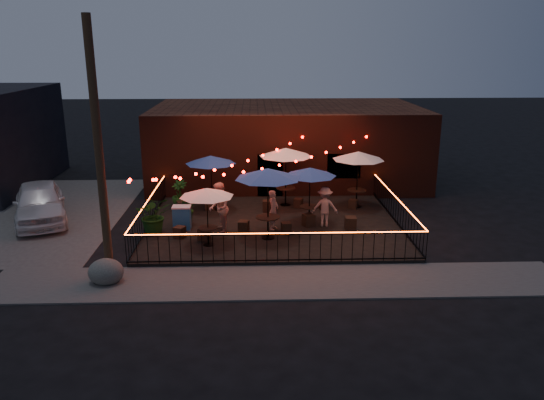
{
  "coord_description": "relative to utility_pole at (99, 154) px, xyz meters",
  "views": [
    {
      "loc": [
        -0.74,
        -18.38,
        7.16
      ],
      "look_at": [
        -0.06,
        1.64,
        1.25
      ],
      "focal_mm": 35.0,
      "sensor_mm": 36.0,
      "label": 1
    }
  ],
  "objects": [
    {
      "name": "bistro_chair_7",
      "position": [
        6.6,
        6.73,
        -3.64
      ],
      "size": [
        0.45,
        0.45,
        0.42
      ],
      "primitive_type": "cube",
      "rotation": [
        0.0,
        0.0,
        2.78
      ],
      "color": "black",
      "rests_on": "patio"
    },
    {
      "name": "cafe_table_4",
      "position": [
        6.85,
        4.57,
        -1.73
      ],
      "size": [
        2.18,
        2.18,
        2.32
      ],
      "rotation": [
        0.0,
        0.0,
        -0.04
      ],
      "color": "black",
      "rests_on": "patio"
    },
    {
      "name": "fence_front",
      "position": [
        5.4,
        0.6,
        -3.34
      ],
      "size": [
        10.0,
        0.04,
        1.04
      ],
      "color": "black",
      "rests_on": "patio"
    },
    {
      "name": "bistro_chair_0",
      "position": [
        1.82,
        3.05,
        -3.63
      ],
      "size": [
        0.49,
        0.49,
        0.44
      ],
      "primitive_type": "cube",
      "rotation": [
        0.0,
        0.0,
        -0.42
      ],
      "color": "black",
      "rests_on": "patio"
    },
    {
      "name": "fence_left",
      "position": [
        0.4,
        4.6,
        -3.34
      ],
      "size": [
        0.04,
        8.0,
        1.04
      ],
      "rotation": [
        0.0,
        0.0,
        1.57
      ],
      "color": "black",
      "rests_on": "patio"
    },
    {
      "name": "cafe_table_2",
      "position": [
        5.14,
        2.94,
        -1.4
      ],
      "size": [
        2.91,
        2.91,
        2.69
      ],
      "rotation": [
        0.0,
        0.0,
        0.22
      ],
      "color": "black",
      "rests_on": "patio"
    },
    {
      "name": "fence_right",
      "position": [
        10.4,
        4.6,
        -3.34
      ],
      "size": [
        0.04,
        8.0,
        1.04
      ],
      "rotation": [
        0.0,
        0.0,
        1.57
      ],
      "color": "black",
      "rests_on": "patio"
    },
    {
      "name": "patron_c",
      "position": [
        7.44,
        4.24,
        -3.05
      ],
      "size": [
        1.08,
        0.68,
        1.6
      ],
      "primitive_type": "imported",
      "rotation": [
        0.0,
        0.0,
        3.06
      ],
      "color": "tan",
      "rests_on": "patio"
    },
    {
      "name": "car_silver",
      "position": [
        -7.6,
        9.94,
        -3.27
      ],
      "size": [
        2.01,
        4.57,
        1.46
      ],
      "primitive_type": "imported",
      "rotation": [
        0.0,
        0.0,
        0.11
      ],
      "color": "#9B9BA2",
      "rests_on": "ground"
    },
    {
      "name": "bistro_chair_5",
      "position": [
        5.86,
        3.46,
        -3.64
      ],
      "size": [
        0.4,
        0.4,
        0.42
      ],
      "primitive_type": "cube",
      "rotation": [
        0.0,
        0.0,
        3.3
      ],
      "color": "black",
      "rests_on": "patio"
    },
    {
      "name": "cafe_table_0",
      "position": [
        2.96,
        2.28,
        -1.9
      ],
      "size": [
        2.38,
        2.38,
        2.14
      ],
      "rotation": [
        0.0,
        0.0,
        0.27
      ],
      "color": "black",
      "rests_on": "patio"
    },
    {
      "name": "cooler",
      "position": [
        1.79,
        4.04,
        -3.37
      ],
      "size": [
        0.72,
        0.52,
        0.94
      ],
      "rotation": [
        0.0,
        0.0,
        -0.01
      ],
      "color": "#2060A4",
      "rests_on": "patio"
    },
    {
      "name": "patron_b",
      "position": [
        3.29,
        3.61,
        -2.86
      ],
      "size": [
        0.85,
        1.04,
        1.97
      ],
      "primitive_type": "imported",
      "rotation": [
        0.0,
        0.0,
        -1.46
      ],
      "color": "tan",
      "rests_on": "patio"
    },
    {
      "name": "sidewalk",
      "position": [
        5.4,
        -0.65,
        -3.98
      ],
      "size": [
        18.0,
        2.5,
        0.05
      ],
      "primitive_type": "cube",
      "color": "#464341",
      "rests_on": "ground"
    },
    {
      "name": "cafe_table_5",
      "position": [
        9.2,
        6.79,
        -1.55
      ],
      "size": [
        2.95,
        2.95,
        2.51
      ],
      "rotation": [
        0.0,
        0.0,
        -0.37
      ],
      "color": "black",
      "rests_on": "patio"
    },
    {
      "name": "patio",
      "position": [
        5.4,
        4.6,
        -3.92
      ],
      "size": [
        10.0,
        8.0,
        0.15
      ],
      "primitive_type": "cube",
      "color": "black",
      "rests_on": "ground"
    },
    {
      "name": "brick_building",
      "position": [
        6.4,
        12.59,
        -2.0
      ],
      "size": [
        14.0,
        8.0,
        4.0
      ],
      "color": "#3A1810",
      "rests_on": "ground"
    },
    {
      "name": "bistro_chair_2",
      "position": [
        1.53,
        6.19,
        -3.6
      ],
      "size": [
        0.53,
        0.53,
        0.5
      ],
      "primitive_type": "cube",
      "rotation": [
        0.0,
        0.0,
        0.32
      ],
      "color": "black",
      "rests_on": "patio"
    },
    {
      "name": "ground",
      "position": [
        5.4,
        2.6,
        -4.0
      ],
      "size": [
        110.0,
        110.0,
        0.0
      ],
      "primitive_type": "plane",
      "color": "black",
      "rests_on": "ground"
    },
    {
      "name": "bistro_chair_3",
      "position": [
        2.68,
        6.57,
        -3.61
      ],
      "size": [
        0.43,
        0.43,
        0.49
      ],
      "primitive_type": "cube",
      "rotation": [
        0.0,
        0.0,
        3.2
      ],
      "color": "black",
      "rests_on": "patio"
    },
    {
      "name": "boulder",
      "position": [
        0.03,
        -0.53,
        -3.61
      ],
      "size": [
        1.0,
        0.85,
        0.77
      ],
      "primitive_type": "ellipsoid",
      "rotation": [
        0.0,
        0.0,
        0.01
      ],
      "color": "#4B4C47",
      "rests_on": "ground"
    },
    {
      "name": "patron_a",
      "position": [
        5.38,
        3.94,
        -3.07
      ],
      "size": [
        0.56,
        0.67,
        1.57
      ],
      "primitive_type": "imported",
      "rotation": [
        0.0,
        0.0,
        1.18
      ],
      "color": "#CAAE86",
      "rests_on": "patio"
    },
    {
      "name": "bistro_chair_9",
      "position": [
        8.4,
        3.76,
        -3.59
      ],
      "size": [
        0.46,
        0.46,
        0.51
      ],
      "primitive_type": "cube",
      "rotation": [
        0.0,
        0.0,
        3.07
      ],
      "color": "black",
      "rests_on": "patio"
    },
    {
      "name": "bistro_chair_6",
      "position": [
        5.21,
        6.23,
        -3.6
      ],
      "size": [
        0.43,
        0.43,
        0.5
      ],
      "primitive_type": "cube",
      "rotation": [
        0.0,
        0.0,
        -0.03
      ],
      "color": "black",
      "rests_on": "patio"
    },
    {
      "name": "bistro_chair_10",
      "position": [
        7.69,
        6.4,
        -3.64
      ],
      "size": [
        0.42,
        0.42,
        0.42
      ],
      "primitive_type": "cube",
      "rotation": [
        0.0,
        0.0,
        0.22
      ],
      "color": "black",
      "rests_on": "patio"
    },
    {
      "name": "bistro_chair_1",
      "position": [
        2.76,
        2.83,
        -3.62
      ],
      "size": [
        0.48,
        0.48,
        0.46
      ],
      "primitive_type": "cube",
      "rotation": [
        0.0,
        0.0,
        2.85
      ],
      "color": "black",
      "rests_on": "patio"
    },
    {
      "name": "festoon_lights",
      "position": [
        4.39,
        4.3,
        -1.48
      ],
      "size": [
        10.02,
        8.72,
        1.32
      ],
      "color": "#FF0300",
      "rests_on": "ground"
    },
    {
      "name": "cafe_table_3",
      "position": [
        6.05,
        7.14,
        -1.45
      ],
      "size": [
        2.74,
        2.74,
        2.63
      ],
      "rotation": [
        0.0,
        0.0,
        -0.16
      ],
      "color": "black",
      "rests_on": "patio"
    },
    {
      "name": "bistro_chair_4",
      "position": [
        4.21,
        3.6,
        -3.62
      ],
      "size": [
        0.45,
        0.45,
        0.45
      ],
      "primitive_type": "cube",
      "rotation": [
        0.0,
        0.0,
        -0.2
      ],
      "color": "black",
      "rests_on": "patio"
    },
    {
      "name": "potted_shrub_c",
      "position": [
        1.32,
        6.93,
        -3.23
      ],
      "size": [
        0.87,
        0.87,
        1.23
      ],
      "primitive_type": "imported",
      "rotation": [
        0.0,
        0.0,
        -0.32
      ],
      "color": "#0A340C",
      "rests_on": "patio"
    },
    {
      "name": "potted_shrub_b",
      "position": [
        1.96,
        4.61,
        -3.2
      ],
      "size": [
        0.89,
        0.82,
        1.3
      ],
      "primitive_type": "imported",
      "rotation": [
        0.0,
        0.0,
        -0.42
      ],
      "color": "#1C3D13",
      "rests_on": "patio"
    },
    {
      "name": "car_white",
      "position": [
        -4.31,
        5.66,
        -3.18
      ],
      "size": [
        3.57,
        5.21,
        1.65
      ],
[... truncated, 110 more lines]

